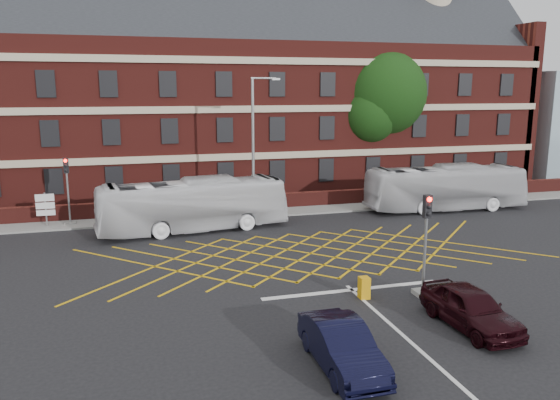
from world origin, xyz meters
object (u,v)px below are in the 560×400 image
object	(u,v)px
bus_left	(193,205)
bus_right	(446,188)
utility_cabinet	(364,288)
traffic_light_far	(68,198)
deciduous_tree	(381,100)
car_maroon	(471,308)
street_lamp	(254,173)
traffic_light_near	(425,255)
direction_signs	(45,206)
car_navy	(342,346)

from	to	relation	value
bus_left	bus_right	distance (m)	17.96
utility_cabinet	traffic_light_far	bearing A→B (deg)	128.12
bus_right	deciduous_tree	distance (m)	10.31
car_maroon	street_lamp	xyz separation A→B (m)	(-3.90, 17.70, 2.42)
bus_left	deciduous_tree	size ratio (longest dim) A/B	0.97
deciduous_tree	traffic_light_near	xyz separation A→B (m)	(-8.73, -22.55, -5.81)
bus_left	traffic_light_near	world-z (taller)	traffic_light_near
direction_signs	utility_cabinet	world-z (taller)	direction_signs
bus_left	deciduous_tree	xyz separation A→B (m)	(16.70, 9.33, 5.99)
deciduous_tree	traffic_light_far	xyz separation A→B (m)	(-24.08, -5.85, -5.81)
utility_cabinet	bus_left	bearing A→B (deg)	112.95
traffic_light_far	bus_left	bearing A→B (deg)	-25.22
deciduous_tree	street_lamp	bearing A→B (deg)	-147.24
direction_signs	traffic_light_near	bearing A→B (deg)	-44.49
bus_left	direction_signs	size ratio (longest dim) A/B	5.19
car_navy	deciduous_tree	distance (m)	31.55
bus_right	street_lamp	size ratio (longest dim) A/B	1.25
street_lamp	bus_left	bearing A→B (deg)	-163.52
car_maroon	traffic_light_far	xyz separation A→B (m)	(-15.37, 19.97, 1.01)
traffic_light_near	street_lamp	xyz separation A→B (m)	(-3.89, 14.43, 1.41)
bus_left	bus_right	world-z (taller)	bus_right
car_navy	street_lamp	distance (m)	19.40
car_navy	traffic_light_near	world-z (taller)	traffic_light_near
car_navy	street_lamp	bearing A→B (deg)	84.77
direction_signs	utility_cabinet	size ratio (longest dim) A/B	2.42
bus_right	traffic_light_far	xyz separation A→B (m)	(-25.31, 2.46, 0.17)
car_maroon	traffic_light_far	bearing A→B (deg)	124.48
street_lamp	direction_signs	xyz separation A→B (m)	(-12.81, 1.97, -1.80)
bus_right	utility_cabinet	xyz separation A→B (m)	(-12.48, -13.91, -1.14)
traffic_light_far	bus_right	bearing A→B (deg)	-5.54
bus_right	direction_signs	world-z (taller)	bus_right
utility_cabinet	direction_signs	bearing A→B (deg)	131.43
traffic_light_near	direction_signs	xyz separation A→B (m)	(-16.70, 16.41, -0.39)
car_maroon	deciduous_tree	xyz separation A→B (m)	(8.71, 25.82, 6.82)
deciduous_tree	direction_signs	bearing A→B (deg)	-166.41
bus_left	car_navy	world-z (taller)	bus_left
street_lamp	utility_cabinet	xyz separation A→B (m)	(1.37, -14.10, -2.72)
car_maroon	utility_cabinet	size ratio (longest dim) A/B	4.87
bus_right	street_lamp	world-z (taller)	street_lamp
bus_right	bus_left	bearing A→B (deg)	96.07
car_navy	deciduous_tree	world-z (taller)	deciduous_tree
traffic_light_far	utility_cabinet	distance (m)	20.84
car_maroon	deciduous_tree	size ratio (longest dim) A/B	0.38
bus_right	deciduous_tree	bearing A→B (deg)	11.23
bus_left	car_navy	bearing A→B (deg)	-179.46
car_navy	utility_cabinet	xyz separation A→B (m)	(3.03, 5.07, -0.26)
traffic_light_near	utility_cabinet	xyz separation A→B (m)	(-2.52, 0.34, -1.31)
traffic_light_near	utility_cabinet	size ratio (longest dim) A/B	4.71
car_maroon	direction_signs	distance (m)	25.82
direction_signs	car_maroon	bearing A→B (deg)	-49.65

